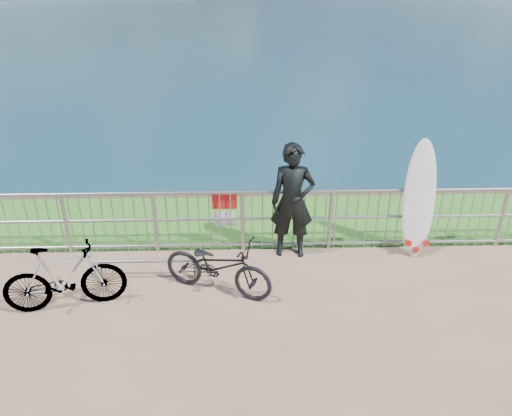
{
  "coord_description": "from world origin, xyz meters",
  "views": [
    {
      "loc": [
        -0.52,
        -5.97,
        4.48
      ],
      "look_at": [
        -0.29,
        1.2,
        1.0
      ],
      "focal_mm": 35.0,
      "sensor_mm": 36.0,
      "label": 1
    }
  ],
  "objects_px": {
    "surfboard": "(419,204)",
    "bicycle_near": "(218,266)",
    "bicycle_far": "(64,277)",
    "surfer": "(293,201)"
  },
  "relations": [
    {
      "from": "surfer",
      "to": "bicycle_far",
      "type": "distance_m",
      "value": 3.68
    },
    {
      "from": "surfer",
      "to": "bicycle_far",
      "type": "xyz_separation_m",
      "value": [
        -3.37,
        -1.41,
        -0.48
      ]
    },
    {
      "from": "bicycle_near",
      "to": "bicycle_far",
      "type": "distance_m",
      "value": 2.18
    },
    {
      "from": "bicycle_far",
      "to": "surfboard",
      "type": "bearing_deg",
      "value": -87.71
    },
    {
      "from": "surfboard",
      "to": "bicycle_near",
      "type": "distance_m",
      "value": 3.52
    },
    {
      "from": "surfer",
      "to": "bicycle_far",
      "type": "bearing_deg",
      "value": -153.22
    },
    {
      "from": "surfer",
      "to": "surfboard",
      "type": "distance_m",
      "value": 2.11
    },
    {
      "from": "bicycle_near",
      "to": "bicycle_far",
      "type": "xyz_separation_m",
      "value": [
        -2.16,
        -0.32,
        0.06
      ]
    },
    {
      "from": "bicycle_far",
      "to": "bicycle_near",
      "type": "bearing_deg",
      "value": -93.64
    },
    {
      "from": "bicycle_far",
      "to": "surfer",
      "type": "bearing_deg",
      "value": -79.32
    }
  ]
}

